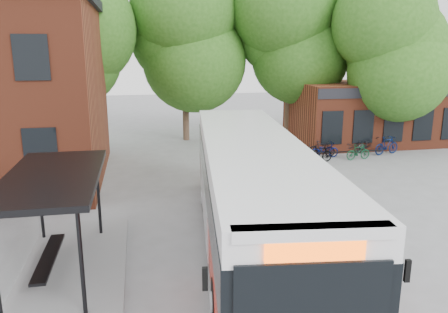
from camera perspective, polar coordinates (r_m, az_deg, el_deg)
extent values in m
plane|color=gray|center=(14.25, -1.28, -11.38)|extent=(100.00, 100.00, 0.00)
imported|color=black|center=(25.30, 10.00, 0.72)|extent=(1.84, 1.21, 0.91)
imported|color=black|center=(24.59, 12.36, 0.33)|extent=(1.71, 0.78, 0.99)
imported|color=#040E44|center=(25.80, 12.98, 0.82)|extent=(1.75, 0.67, 0.91)
imported|color=black|center=(26.13, 12.64, 1.02)|extent=(1.59, 0.94, 0.92)
imported|color=black|center=(27.40, 16.34, 1.24)|extent=(1.60, 0.89, 0.80)
imported|color=#0F4226|center=(25.84, 17.13, 0.57)|extent=(1.53, 0.59, 0.90)
imported|color=black|center=(27.90, 18.38, 1.46)|extent=(1.90, 1.11, 0.95)
imported|color=#071641|center=(27.71, 20.48, 1.37)|extent=(1.90, 1.00, 1.10)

